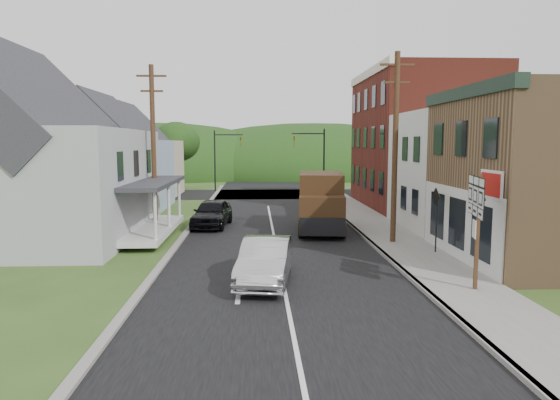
{
  "coord_description": "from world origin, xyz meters",
  "views": [
    {
      "loc": [
        -0.93,
        -19.64,
        4.86
      ],
      "look_at": [
        0.19,
        3.23,
        2.2
      ],
      "focal_mm": 32.0,
      "sensor_mm": 36.0,
      "label": 1
    }
  ],
  "objects": [
    {
      "name": "road",
      "position": [
        0.0,
        10.0,
        0.0
      ],
      "size": [
        9.0,
        90.0,
        0.02
      ],
      "primitive_type": "cube",
      "color": "black",
      "rests_on": "ground"
    },
    {
      "name": "ground",
      "position": [
        0.0,
        0.0,
        0.0
      ],
      "size": [
        120.0,
        120.0,
        0.0
      ],
      "primitive_type": "plane",
      "color": "#2D4719",
      "rests_on": "ground"
    },
    {
      "name": "traffic_signal_right",
      "position": [
        4.3,
        23.5,
        3.76
      ],
      "size": [
        2.87,
        0.2,
        6.0
      ],
      "color": "black",
      "rests_on": "ground"
    },
    {
      "name": "house_blue",
      "position": [
        -11.0,
        17.0,
        3.69
      ],
      "size": [
        7.14,
        8.16,
        7.28
      ],
      "color": "#91A8C5",
      "rests_on": "ground"
    },
    {
      "name": "house_cream",
      "position": [
        -11.5,
        26.0,
        3.69
      ],
      "size": [
        7.14,
        8.16,
        7.28
      ],
      "color": "#C6B39A",
      "rests_on": "ground"
    },
    {
      "name": "dark_sedan",
      "position": [
        -3.46,
        8.9,
        0.79
      ],
      "size": [
        2.39,
        4.83,
        1.58
      ],
      "primitive_type": "imported",
      "rotation": [
        0.0,
        0.0,
        -0.11
      ],
      "color": "black",
      "rests_on": "ground"
    },
    {
      "name": "traffic_signal_left",
      "position": [
        -4.3,
        30.5,
        3.76
      ],
      "size": [
        2.87,
        0.2,
        6.0
      ],
      "color": "black",
      "rests_on": "ground"
    },
    {
      "name": "route_sign_cluster",
      "position": [
        6.07,
        -4.31,
        2.55
      ],
      "size": [
        0.52,
        2.09,
        3.71
      ],
      "rotation": [
        0.0,
        0.0,
        -0.21
      ],
      "color": "#472D19",
      "rests_on": "sidewalk_right"
    },
    {
      "name": "storefront_white",
      "position": [
        11.3,
        7.5,
        3.25
      ],
      "size": [
        8.0,
        7.0,
        6.5
      ],
      "primitive_type": "cube",
      "color": "silver",
      "rests_on": "ground"
    },
    {
      "name": "sidewalk_right",
      "position": [
        5.9,
        8.0,
        0.07
      ],
      "size": [
        2.8,
        55.0,
        0.15
      ],
      "primitive_type": "cube",
      "color": "slate",
      "rests_on": "ground"
    },
    {
      "name": "delivery_van",
      "position": [
        2.62,
        7.12,
        1.61
      ],
      "size": [
        2.88,
        5.89,
        3.18
      ],
      "rotation": [
        0.0,
        0.0,
        -0.11
      ],
      "color": "black",
      "rests_on": "ground"
    },
    {
      "name": "curb_right",
      "position": [
        4.55,
        8.0,
        0.07
      ],
      "size": [
        0.2,
        55.0,
        0.15
      ],
      "primitive_type": "cube",
      "color": "slate",
      "rests_on": "ground"
    },
    {
      "name": "storefront_tan",
      "position": [
        11.3,
        0.0,
        3.5
      ],
      "size": [
        8.0,
        8.0,
        7.0
      ],
      "primitive_type": "cube",
      "color": "brown",
      "rests_on": "ground"
    },
    {
      "name": "tree_left_d",
      "position": [
        -9.0,
        32.0,
        4.88
      ],
      "size": [
        4.8,
        4.8,
        6.94
      ],
      "color": "#382616",
      "rests_on": "ground"
    },
    {
      "name": "utility_pole_right",
      "position": [
        5.6,
        3.5,
        4.66
      ],
      "size": [
        1.6,
        0.26,
        9.0
      ],
      "color": "#472D19",
      "rests_on": "ground"
    },
    {
      "name": "house_gray",
      "position": [
        -12.0,
        6.0,
        4.23
      ],
      "size": [
        10.2,
        12.24,
        8.35
      ],
      "color": "#AAADAF",
      "rests_on": "ground"
    },
    {
      "name": "tree_left_c",
      "position": [
        -19.0,
        20.0,
        5.94
      ],
      "size": [
        5.8,
        5.8,
        8.41
      ],
      "color": "#382616",
      "rests_on": "ground"
    },
    {
      "name": "storefront_red",
      "position": [
        11.3,
        17.0,
        5.0
      ],
      "size": [
        8.0,
        12.0,
        10.0
      ],
      "primitive_type": "cube",
      "color": "maroon",
      "rests_on": "ground"
    },
    {
      "name": "cross_road",
      "position": [
        0.0,
        27.0,
        0.0
      ],
      "size": [
        60.0,
        9.0,
        0.02
      ],
      "primitive_type": "cube",
      "color": "black",
      "rests_on": "ground"
    },
    {
      "name": "silver_sedan",
      "position": [
        -0.6,
        -2.74,
        0.76
      ],
      "size": [
        2.21,
        4.78,
        1.52
      ],
      "primitive_type": "imported",
      "rotation": [
        0.0,
        0.0,
        -0.14
      ],
      "color": "silver",
      "rests_on": "ground"
    },
    {
      "name": "forested_ridge",
      "position": [
        0.0,
        55.0,
        0.0
      ],
      "size": [
        90.0,
        30.0,
        16.0
      ],
      "primitive_type": "ellipsoid",
      "color": "black",
      "rests_on": "ground"
    },
    {
      "name": "utility_pole_left",
      "position": [
        -6.5,
        8.0,
        4.66
      ],
      "size": [
        1.6,
        0.26,
        9.0
      ],
      "color": "#472D19",
      "rests_on": "ground"
    },
    {
      "name": "warning_sign",
      "position": [
        6.77,
        1.1,
        1.94
      ],
      "size": [
        0.15,
        0.78,
        2.81
      ],
      "rotation": [
        0.0,
        0.0,
        0.09
      ],
      "color": "black",
      "rests_on": "sidewalk_right"
    },
    {
      "name": "curb_left",
      "position": [
        -4.65,
        8.0,
        0.06
      ],
      "size": [
        0.3,
        55.0,
        0.12
      ],
      "primitive_type": "cube",
      "color": "slate",
      "rests_on": "ground"
    }
  ]
}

